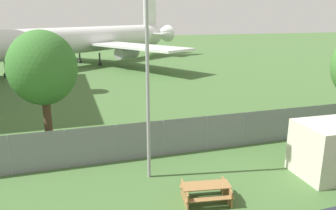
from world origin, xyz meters
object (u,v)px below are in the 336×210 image
object	(u,v)px
portable_cabin	(333,149)
airplane	(82,40)
picnic_bench_near_cabin	(206,191)
tree_near_hangar	(43,68)

from	to	relation	value
portable_cabin	airplane	bearing A→B (deg)	104.83
picnic_bench_near_cabin	tree_near_hangar	size ratio (longest dim) A/B	0.32
portable_cabin	picnic_bench_near_cabin	size ratio (longest dim) A/B	1.57
tree_near_hangar	picnic_bench_near_cabin	bearing A→B (deg)	-49.77
airplane	tree_near_hangar	world-z (taller)	airplane
airplane	picnic_bench_near_cabin	bearing A→B (deg)	56.36
airplane	picnic_bench_near_cabin	xyz separation A→B (m)	(2.56, -41.17, -3.35)
airplane	picnic_bench_near_cabin	size ratio (longest dim) A/B	17.61
airplane	tree_near_hangar	bearing A→B (deg)	46.51
airplane	portable_cabin	size ratio (longest dim) A/B	11.24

